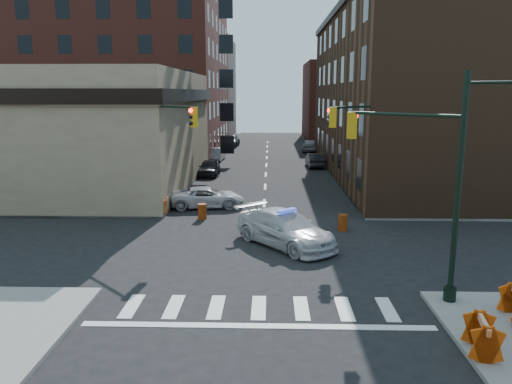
# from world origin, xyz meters

# --- Properties ---
(ground) EXTENTS (140.00, 140.00, 0.00)m
(ground) POSITION_xyz_m (0.00, 0.00, 0.00)
(ground) COLOR black
(ground) RESTS_ON ground
(sidewalk_nw) EXTENTS (34.00, 54.50, 0.15)m
(sidewalk_nw) POSITION_xyz_m (-23.00, 32.75, 0.07)
(sidewalk_nw) COLOR gray
(sidewalk_nw) RESTS_ON ground
(sidewalk_ne) EXTENTS (34.00, 54.50, 0.15)m
(sidewalk_ne) POSITION_xyz_m (23.00, 32.75, 0.07)
(sidewalk_ne) COLOR gray
(sidewalk_ne) RESTS_ON ground
(bank_building) EXTENTS (22.00, 22.00, 9.00)m
(bank_building) POSITION_xyz_m (-17.00, 16.50, 4.50)
(bank_building) COLOR #998964
(bank_building) RESTS_ON ground
(apartment_block) EXTENTS (25.00, 25.00, 24.00)m
(apartment_block) POSITION_xyz_m (-18.50, 40.00, 12.00)
(apartment_block) COLOR maroon
(apartment_block) RESTS_ON ground
(commercial_row_ne) EXTENTS (14.00, 34.00, 14.00)m
(commercial_row_ne) POSITION_xyz_m (13.00, 22.50, 7.00)
(commercial_row_ne) COLOR #462D1C
(commercial_row_ne) RESTS_ON ground
(filler_nw) EXTENTS (20.00, 18.00, 16.00)m
(filler_nw) POSITION_xyz_m (-16.00, 62.00, 8.00)
(filler_nw) COLOR brown
(filler_nw) RESTS_ON ground
(filler_ne) EXTENTS (16.00, 16.00, 12.00)m
(filler_ne) POSITION_xyz_m (14.00, 58.00, 6.00)
(filler_ne) COLOR maroon
(filler_ne) RESTS_ON ground
(signal_pole_se) EXTENTS (5.40, 5.27, 8.00)m
(signal_pole_se) POSITION_xyz_m (6.04, -5.52, 4.61)
(signal_pole_se) COLOR black
(signal_pole_se) RESTS_ON sidewalk_se
(signal_pole_nw) EXTENTS (3.58, 3.67, 8.00)m
(signal_pole_nw) POSITION_xyz_m (-5.85, 5.34, 4.34)
(signal_pole_nw) COLOR black
(signal_pole_nw) RESTS_ON sidewalk_nw
(signal_pole_ne) EXTENTS (3.67, 3.58, 8.00)m
(signal_pole_ne) POSITION_xyz_m (5.84, 5.35, 4.34)
(signal_pole_ne) COLOR black
(signal_pole_ne) RESTS_ON sidewalk_ne
(tree_ne_near) EXTENTS (3.00, 3.00, 4.85)m
(tree_ne_near) POSITION_xyz_m (7.50, 26.00, 3.49)
(tree_ne_near) COLOR black
(tree_ne_near) RESTS_ON sidewalk_ne
(tree_ne_far) EXTENTS (3.00, 3.00, 4.85)m
(tree_ne_far) POSITION_xyz_m (7.50, 34.00, 3.49)
(tree_ne_far) COLOR black
(tree_ne_far) RESTS_ON sidewalk_ne
(police_car) EXTENTS (5.57, 6.03, 1.70)m
(police_car) POSITION_xyz_m (1.14, 0.52, 0.85)
(police_car) COLOR silver
(police_car) RESTS_ON ground
(pickup) EXTENTS (5.10, 2.92, 1.34)m
(pickup) POSITION_xyz_m (-3.72, 8.70, 0.67)
(pickup) COLOR #B8B8BD
(pickup) RESTS_ON ground
(parked_car_wnear) EXTENTS (1.81, 4.32, 1.46)m
(parked_car_wnear) POSITION_xyz_m (-5.12, 21.28, 0.73)
(parked_car_wnear) COLOR black
(parked_car_wnear) RESTS_ON ground
(parked_car_wfar) EXTENTS (1.68, 4.24, 1.37)m
(parked_car_wfar) POSITION_xyz_m (-5.50, 31.41, 0.69)
(parked_car_wfar) COLOR gray
(parked_car_wfar) RESTS_ON ground
(parked_car_wdeep) EXTENTS (2.64, 5.79, 1.64)m
(parked_car_wdeep) POSITION_xyz_m (-5.15, 45.52, 0.82)
(parked_car_wdeep) COLOR black
(parked_car_wdeep) RESTS_ON ground
(parked_car_enear) EXTENTS (1.66, 4.31, 1.40)m
(parked_car_enear) POSITION_xyz_m (4.88, 26.81, 0.70)
(parked_car_enear) COLOR black
(parked_car_enear) RESTS_ON ground
(parked_car_efar) EXTENTS (2.44, 4.90, 1.60)m
(parked_car_efar) POSITION_xyz_m (5.50, 40.22, 0.80)
(parked_car_efar) COLOR gray
(parked_car_efar) RESTS_ON ground
(pedestrian_a) EXTENTS (0.67, 0.52, 1.63)m
(pedestrian_a) POSITION_xyz_m (-10.26, 9.10, 0.97)
(pedestrian_a) COLOR black
(pedestrian_a) RESTS_ON sidewalk_nw
(pedestrian_b) EXTENTS (1.12, 0.98, 1.95)m
(pedestrian_b) POSITION_xyz_m (-11.61, 6.48, 1.13)
(pedestrian_b) COLOR black
(pedestrian_b) RESTS_ON sidewalk_nw
(pedestrian_c) EXTENTS (1.22, 0.77, 1.93)m
(pedestrian_c) POSITION_xyz_m (-13.00, 7.80, 1.11)
(pedestrian_c) COLOR #1E232D
(pedestrian_c) RESTS_ON sidewalk_nw
(barrel_road) EXTENTS (0.68, 0.68, 0.91)m
(barrel_road) POSITION_xyz_m (4.36, 3.27, 0.45)
(barrel_road) COLOR orange
(barrel_road) RESTS_ON ground
(barrel_bank) EXTENTS (0.56, 0.56, 0.92)m
(barrel_bank) POSITION_xyz_m (-3.66, 5.60, 0.46)
(barrel_bank) COLOR #C64409
(barrel_bank) RESTS_ON ground
(barricade_se_d) EXTENTS (0.92, 1.48, 1.03)m
(barricade_se_d) POSITION_xyz_m (6.40, -10.00, 0.67)
(barricade_se_d) COLOR #CB4409
(barricade_se_d) RESTS_ON sidewalk_se
(barricade_nw_a) EXTENTS (1.36, 0.77, 0.98)m
(barricade_nw_a) POSITION_xyz_m (-6.50, 6.36, 0.64)
(barricade_nw_a) COLOR #E2600A
(barricade_nw_a) RESTS_ON sidewalk_nw
(barricade_nw_b) EXTENTS (1.41, 0.85, 0.99)m
(barricade_nw_b) POSITION_xyz_m (-8.50, 7.95, 0.65)
(barricade_nw_b) COLOR orange
(barricade_nw_b) RESTS_ON sidewalk_nw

